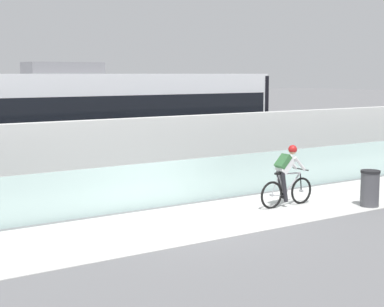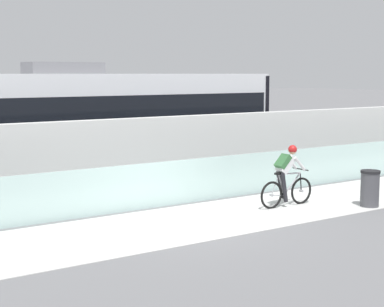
% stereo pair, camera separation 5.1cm
% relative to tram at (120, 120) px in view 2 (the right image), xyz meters
% --- Properties ---
extents(ground_plane, '(200.00, 200.00, 0.00)m').
position_rel_tram_xyz_m(ground_plane, '(-1.89, -6.85, -1.89)').
color(ground_plane, slate).
extents(bike_path_deck, '(32.00, 3.20, 0.01)m').
position_rel_tram_xyz_m(bike_path_deck, '(-1.89, -6.85, -1.89)').
color(bike_path_deck, silver).
rests_on(bike_path_deck, ground).
extents(glass_parapet, '(32.00, 0.05, 1.18)m').
position_rel_tram_xyz_m(glass_parapet, '(-1.89, -5.00, -1.30)').
color(glass_parapet, silver).
rests_on(glass_parapet, ground).
extents(concrete_barrier_wall, '(32.00, 0.36, 2.20)m').
position_rel_tram_xyz_m(concrete_barrier_wall, '(-1.89, -3.20, -0.79)').
color(concrete_barrier_wall, silver).
rests_on(concrete_barrier_wall, ground).
extents(tram_rail_near, '(32.00, 0.08, 0.01)m').
position_rel_tram_xyz_m(tram_rail_near, '(-1.89, -0.72, -1.89)').
color(tram_rail_near, '#595654').
rests_on(tram_rail_near, ground).
extents(tram_rail_far, '(32.00, 0.08, 0.01)m').
position_rel_tram_xyz_m(tram_rail_far, '(-1.89, 0.72, -1.89)').
color(tram_rail_far, '#595654').
rests_on(tram_rail_far, ground).
extents(tram, '(11.06, 2.54, 3.81)m').
position_rel_tram_xyz_m(tram, '(0.00, 0.00, 0.00)').
color(tram, silver).
rests_on(tram, ground).
extents(cyclist_on_bike, '(1.77, 0.58, 1.61)m').
position_rel_tram_xyz_m(cyclist_on_bike, '(1.27, -6.85, -1.09)').
color(cyclist_on_bike, black).
rests_on(cyclist_on_bike, ground).
extents(trash_bin, '(0.51, 0.51, 0.96)m').
position_rel_tram_xyz_m(trash_bin, '(3.04, -8.10, -1.41)').
color(trash_bin, '#47474C').
rests_on(trash_bin, ground).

